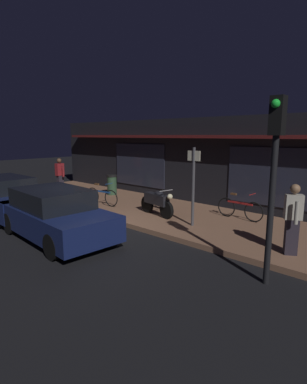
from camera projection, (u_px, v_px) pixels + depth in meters
The scene contains 13 objects.
ground_plane at pixel (97, 233), 9.20m from camera, with size 60.00×60.00×0.00m, color black.
sidewalk_slab at pixel (162, 213), 11.36m from camera, with size 18.00×4.00×0.15m, color #8C6047.
storefront_building at pixel (213, 160), 13.50m from camera, with size 18.00×3.30×3.60m.
motorcycle at pixel (157, 202), 10.58m from camera, with size 1.69×0.60×0.97m.
bicycle_parked at pixel (240, 209), 10.14m from camera, with size 1.66×0.42×0.91m.
bicycle_extra at pixel (102, 196), 12.21m from camera, with size 1.65×0.42×0.91m.
person_photographer at pixel (60, 175), 14.69m from camera, with size 0.62×0.40×1.67m.
person_bystander at pixel (293, 218), 7.04m from camera, with size 0.44×0.56×1.67m.
sign_post at pixel (193, 182), 9.24m from camera, with size 0.44×0.09×2.40m.
trash_bin at pixel (112, 185), 14.36m from camera, with size 0.48×0.48×0.93m.
traffic_light_pole at pixel (274, 159), 5.64m from camera, with size 0.24×0.33×3.60m.
parked_car_near at pixel (4, 197), 11.07m from camera, with size 4.11×1.81×1.42m.
parked_car_far at pixel (55, 214), 8.65m from camera, with size 4.19×1.97×1.42m.
Camera 1 is at (7.23, -5.34, 2.91)m, focal length 28.64 mm.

